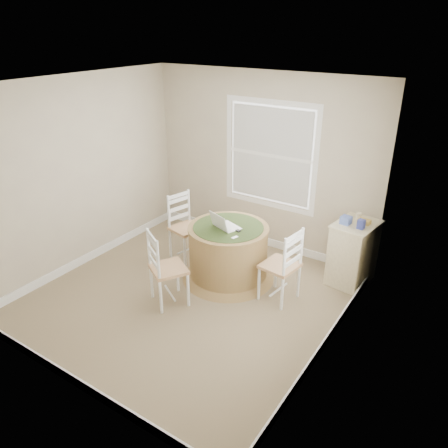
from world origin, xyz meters
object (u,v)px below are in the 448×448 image
Objects in this scene: laptop at (225,226)px; corner_chest at (353,253)px; chair_right at (280,265)px; round_table at (228,250)px; chair_near at (168,268)px; chair_left at (187,228)px.

laptop is 1.71m from corner_chest.
round_table is at bearing -87.41° from chair_right.
chair_right is at bearing -112.43° from chair_near.
chair_left reaches higher than round_table.
laptop reaches higher than chair_left.
chair_right is at bearing -83.67° from chair_left.
chair_right is 1.12× the size of corner_chest.
laptop is at bearing -104.02° from round_table.
laptop is (-0.02, -0.04, 0.38)m from round_table.
corner_chest is (1.43, 0.86, -0.36)m from laptop.
corner_chest is at bearing 153.00° from chair_right.
chair_left is 1.00× the size of chair_near.
chair_left is at bearing 7.26° from laptop.
laptop reaches higher than chair_right.
round_table is 0.80m from chair_right.
corner_chest is at bearing -59.05° from chair_left.
chair_left and chair_right have the same top height.
chair_near is 1.36m from chair_right.
round_table is at bearing -77.49° from chair_near.
chair_right reaches higher than round_table.
laptop is at bearing -89.32° from chair_left.
chair_near is at bearing -45.95° from chair_right.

